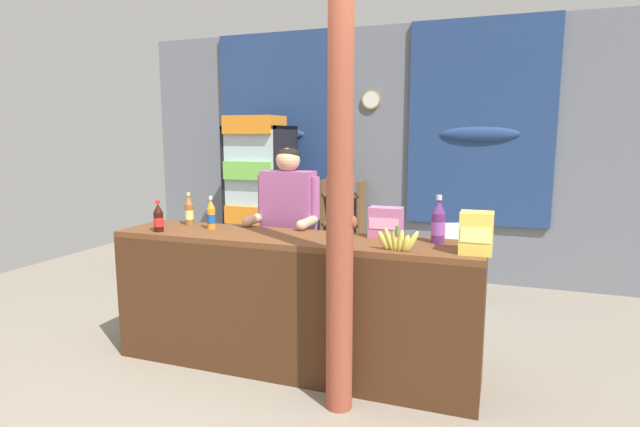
% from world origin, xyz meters
% --- Properties ---
extents(ground_plane, '(8.29, 8.29, 0.00)m').
position_xyz_m(ground_plane, '(0.00, 1.28, 0.00)').
color(ground_plane, gray).
extents(back_wall_curtained, '(5.78, 0.22, 2.87)m').
position_xyz_m(back_wall_curtained, '(0.00, 3.24, 1.48)').
color(back_wall_curtained, slate).
rests_on(back_wall_curtained, ground).
extents(stall_counter, '(2.58, 0.55, 0.96)m').
position_xyz_m(stall_counter, '(0.13, 0.44, 0.58)').
color(stall_counter, brown).
rests_on(stall_counter, ground).
extents(timber_post, '(0.18, 0.16, 2.83)m').
position_xyz_m(timber_post, '(0.60, 0.15, 1.36)').
color(timber_post, brown).
rests_on(timber_post, ground).
extents(drink_fridge, '(0.69, 0.66, 1.86)m').
position_xyz_m(drink_fridge, '(-1.17, 2.65, 1.02)').
color(drink_fridge, black).
rests_on(drink_fridge, ground).
extents(bottle_shelf_rack, '(0.48, 0.28, 1.13)m').
position_xyz_m(bottle_shelf_rack, '(-0.25, 2.97, 0.59)').
color(bottle_shelf_rack, brown).
rests_on(bottle_shelf_rack, ground).
extents(plastic_lawn_chair, '(0.59, 0.59, 0.86)m').
position_xyz_m(plastic_lawn_chair, '(1.06, 2.18, 0.49)').
color(plastic_lawn_chair, silver).
rests_on(plastic_lawn_chair, ground).
extents(shopkeeper, '(0.53, 0.42, 1.55)m').
position_xyz_m(shopkeeper, '(-0.11, 1.03, 0.98)').
color(shopkeeper, '#28282D').
rests_on(shopkeeper, ground).
extents(soda_bottle_grape_soda, '(0.09, 0.09, 0.31)m').
position_xyz_m(soda_bottle_grape_soda, '(1.10, 0.67, 1.09)').
color(soda_bottle_grape_soda, '#56286B').
rests_on(soda_bottle_grape_soda, stall_counter).
extents(soda_bottle_orange_soda, '(0.06, 0.06, 0.25)m').
position_xyz_m(soda_bottle_orange_soda, '(-0.54, 0.60, 1.06)').
color(soda_bottle_orange_soda, orange).
rests_on(soda_bottle_orange_soda, stall_counter).
extents(soda_bottle_cola, '(0.07, 0.07, 0.23)m').
position_xyz_m(soda_bottle_cola, '(-0.85, 0.38, 1.05)').
color(soda_bottle_cola, black).
rests_on(soda_bottle_cola, stall_counter).
extents(soda_bottle_iced_tea, '(0.07, 0.07, 0.25)m').
position_xyz_m(soda_bottle_iced_tea, '(-0.80, 0.70, 1.06)').
color(soda_bottle_iced_tea, brown).
rests_on(soda_bottle_iced_tea, stall_counter).
extents(soda_bottle_water, '(0.06, 0.06, 0.25)m').
position_xyz_m(soda_bottle_water, '(0.49, 0.64, 1.07)').
color(soda_bottle_water, silver).
rests_on(soda_bottle_water, stall_counter).
extents(snack_box_wafer, '(0.22, 0.13, 0.21)m').
position_xyz_m(snack_box_wafer, '(0.74, 0.73, 1.06)').
color(snack_box_wafer, '#B76699').
rests_on(snack_box_wafer, stall_counter).
extents(snack_box_instant_noodle, '(0.19, 0.16, 0.25)m').
position_xyz_m(snack_box_instant_noodle, '(1.35, 0.44, 1.08)').
color(snack_box_instant_noodle, '#EAD14C').
rests_on(snack_box_instant_noodle, stall_counter).
extents(banana_bunch, '(0.27, 0.05, 0.16)m').
position_xyz_m(banana_bunch, '(0.90, 0.36, 1.02)').
color(banana_bunch, '#CCC14C').
rests_on(banana_bunch, stall_counter).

